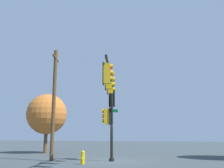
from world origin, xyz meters
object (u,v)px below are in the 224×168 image
(utility_pole, at_px, (54,101))
(fire_hydrant, at_px, (83,157))
(signal_pole_assembly, at_px, (110,96))
(tree_near, at_px, (47,114))

(utility_pole, height_order, fire_hydrant, utility_pole)
(utility_pole, bearing_deg, fire_hydrant, 64.50)
(signal_pole_assembly, height_order, utility_pole, utility_pole)
(fire_hydrant, bearing_deg, tree_near, -138.43)
(signal_pole_assembly, bearing_deg, tree_near, -130.46)
(utility_pole, xyz_separation_m, tree_near, (-6.93, -4.47, -0.30))
(utility_pole, bearing_deg, tree_near, -147.20)
(signal_pole_assembly, distance_m, fire_hydrant, 4.26)
(signal_pole_assembly, relative_size, tree_near, 1.07)
(signal_pole_assembly, distance_m, tree_near, 11.74)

